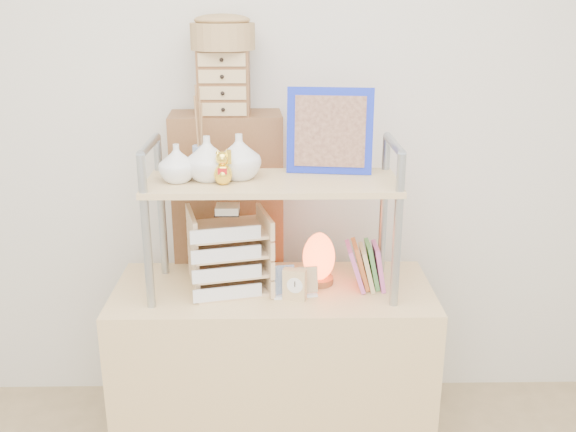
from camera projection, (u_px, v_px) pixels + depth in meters
The scene contains 10 objects.
room_shell at pixel (268, 42), 1.36m from camera, with size 3.42×3.41×2.61m.
desk at pixel (274, 374), 2.54m from camera, with size 1.20×0.50×0.75m, color tan.
cabinet at pixel (230, 268), 2.79m from camera, with size 0.45×0.24×1.35m, color brown.
hutch at pixel (258, 176), 2.29m from camera, with size 0.90×0.34×0.74m.
letter_tray at pixel (229, 256), 2.38m from camera, with size 0.32×0.31×0.33m.
salt_lamp at pixel (319, 258), 2.43m from camera, with size 0.13×0.13×0.20m.
desk_clock at pixel (295, 285), 2.31m from camera, with size 0.09×0.06×0.12m.
postcard_stand at pixel (295, 287), 2.35m from camera, with size 0.17×0.07×0.12m.
drawer_chest at pixel (224, 82), 2.52m from camera, with size 0.20×0.16×0.25m.
woven_basket at pixel (223, 36), 2.46m from camera, with size 0.25×0.25×0.10m, color olive.
Camera 1 is at (0.02, -1.01, 1.77)m, focal length 40.00 mm.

